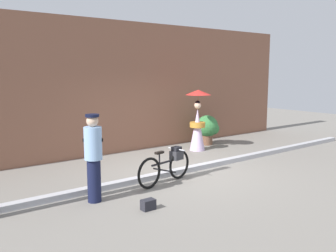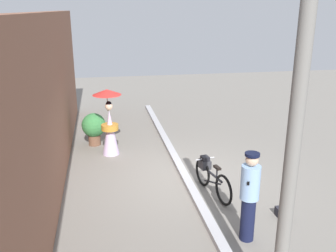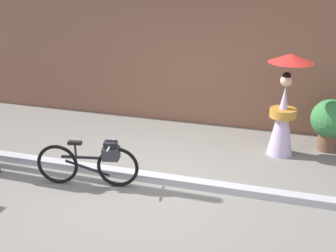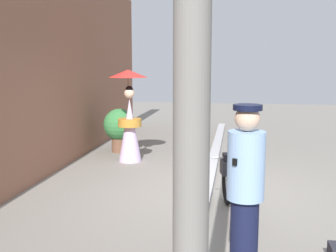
% 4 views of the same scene
% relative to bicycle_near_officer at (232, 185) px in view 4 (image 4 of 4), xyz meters
% --- Properties ---
extents(ground_plane, '(30.00, 30.00, 0.00)m').
position_rel_bicycle_near_officer_xyz_m(ground_plane, '(0.83, 0.42, -0.41)').
color(ground_plane, gray).
extents(building_wall, '(14.00, 0.40, 3.99)m').
position_rel_bicycle_near_officer_xyz_m(building_wall, '(0.83, 3.55, 1.58)').
color(building_wall, brown).
rests_on(building_wall, ground_plane).
extents(sidewalk_curb, '(14.00, 0.20, 0.12)m').
position_rel_bicycle_near_officer_xyz_m(sidewalk_curb, '(0.83, 0.42, -0.35)').
color(sidewalk_curb, '#B2B2B7').
rests_on(sidewalk_curb, ground_plane).
extents(bicycle_near_officer, '(1.66, 0.51, 0.78)m').
position_rel_bicycle_near_officer_xyz_m(bicycle_near_officer, '(0.00, 0.00, 0.00)').
color(bicycle_near_officer, black).
rests_on(bicycle_near_officer, ground_plane).
extents(person_officer, '(0.34, 0.34, 1.70)m').
position_rel_bicycle_near_officer_xyz_m(person_officer, '(-1.86, -0.13, 0.50)').
color(person_officer, '#141938').
rests_on(person_officer, ground_plane).
extents(person_with_parasol, '(0.81, 0.81, 1.92)m').
position_rel_bicycle_near_officer_xyz_m(person_with_parasol, '(2.84, 2.17, 0.55)').
color(person_with_parasol, silver).
rests_on(person_with_parasol, ground_plane).
extents(potted_plant_by_door, '(0.76, 0.74, 1.01)m').
position_rel_bicycle_near_officer_xyz_m(potted_plant_by_door, '(3.72, 2.62, 0.17)').
color(potted_plant_by_door, brown).
rests_on(potted_plant_by_door, ground_plane).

